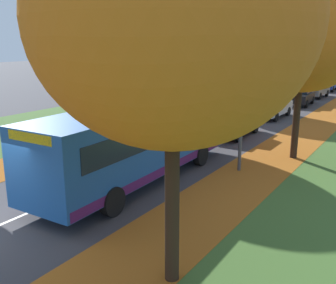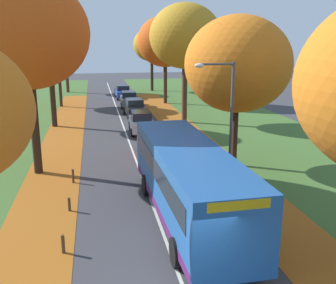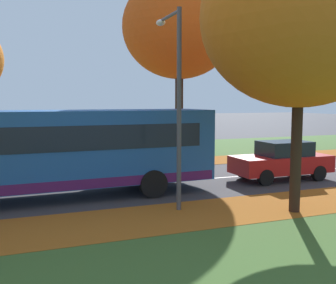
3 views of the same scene
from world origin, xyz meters
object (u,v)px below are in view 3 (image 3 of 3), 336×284
Objects in this scene: bollard_fourth at (88,165)px; car_red_lead at (282,160)px; bus at (61,148)px; tree_left_near at (179,28)px; streetlamp_right at (175,86)px; bollard_third at (10,169)px; tree_right_near at (301,17)px; bollard_fifth at (157,160)px.

car_red_lead is (4.75, 7.32, 0.51)m from bollard_fourth.
bus reaches higher than bollard_fourth.
car_red_lead is at bearing 16.29° from tree_left_near.
streetlamp_right is at bearing -23.10° from tree_left_near.
bollard_third is 0.06× the size of bus.
bollard_fourth is 0.06× the size of bus.
tree_right_near reaches higher than car_red_lead.
bollard_fourth is 0.14× the size of car_red_lead.
bollard_fifth is (0.01, 3.42, 0.06)m from bollard_fourth.
tree_right_near is 8.59m from bus.
tree_right_near is 10.45m from bollard_fifth.
bollard_fifth is 0.07× the size of bus.
tree_left_near is 11.36m from bollard_third.
bollard_third is at bearing -159.23° from bus.
streetlamp_right is at bearing 34.33° from bollard_third.
bus is (4.65, -5.06, 1.34)m from bollard_fifth.
bollard_fourth is 8.11m from streetlamp_right.
bollard_fifth is at bearing 89.83° from bollard_fourth.
car_red_lead is at bearing 89.48° from bus.
tree_right_near reaches higher than bollard_third.
bollard_fifth reaches higher than bollard_third.
tree_right_near reaches higher than bus.
bollard_third is (-8.93, -8.09, -5.36)m from tree_right_near.
streetlamp_right is at bearing 51.28° from bus.
tree_left_near is at bearing 109.48° from bollard_fourth.
bus is at bearing -47.38° from bollard_fifth.
bus is 2.49× the size of car_red_lead.
tree_right_near is 1.97× the size of car_red_lead.
bollard_third is at bearing -113.94° from car_red_lead.
bollard_fourth is 0.10× the size of streetlamp_right.
tree_left_near is 1.68× the size of streetlamp_right.
bollard_fifth is at bearing 165.05° from streetlamp_right.
tree_left_near is 15.22× the size of bollard_third.
bollard_fourth is 5.14m from bus.
bollard_fifth is at bearing 132.62° from bus.
tree_right_near is at bearing 61.42° from streetlamp_right.
bollard_third is 0.16× the size of car_red_lead.
bollard_fifth is 0.17× the size of car_red_lead.
car_red_lead reaches higher than bollard_fifth.
tree_left_near reaches higher than bollard_third.
streetlamp_right is 0.57× the size of bus.
bus is at bearing 20.77° from bollard_third.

